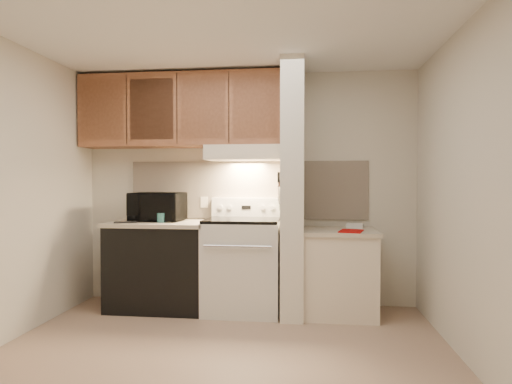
# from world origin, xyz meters

# --- Properties ---
(floor) EXTENTS (3.60, 3.60, 0.00)m
(floor) POSITION_xyz_m (0.00, 0.00, 0.00)
(floor) COLOR tan
(floor) RESTS_ON ground
(ceiling) EXTENTS (3.60, 3.60, 0.00)m
(ceiling) POSITION_xyz_m (0.00, 0.00, 2.50)
(ceiling) COLOR white
(ceiling) RESTS_ON wall_back
(wall_back) EXTENTS (3.60, 2.50, 0.02)m
(wall_back) POSITION_xyz_m (0.00, 1.50, 1.25)
(wall_back) COLOR beige
(wall_back) RESTS_ON floor
(wall_right) EXTENTS (0.02, 3.00, 2.50)m
(wall_right) POSITION_xyz_m (1.80, 0.00, 1.25)
(wall_right) COLOR beige
(wall_right) RESTS_ON floor
(backsplash) EXTENTS (2.60, 0.02, 0.63)m
(backsplash) POSITION_xyz_m (0.00, 1.49, 1.24)
(backsplash) COLOR beige
(backsplash) RESTS_ON wall_back
(range_body) EXTENTS (0.76, 0.65, 0.92)m
(range_body) POSITION_xyz_m (0.00, 1.16, 0.46)
(range_body) COLOR silver
(range_body) RESTS_ON floor
(oven_window) EXTENTS (0.50, 0.01, 0.30)m
(oven_window) POSITION_xyz_m (0.00, 0.84, 0.50)
(oven_window) COLOR black
(oven_window) RESTS_ON range_body
(oven_handle) EXTENTS (0.65, 0.02, 0.02)m
(oven_handle) POSITION_xyz_m (0.00, 0.80, 0.72)
(oven_handle) COLOR silver
(oven_handle) RESTS_ON range_body
(cooktop) EXTENTS (0.74, 0.64, 0.03)m
(cooktop) POSITION_xyz_m (0.00, 1.16, 0.94)
(cooktop) COLOR black
(cooktop) RESTS_ON range_body
(range_backguard) EXTENTS (0.76, 0.08, 0.20)m
(range_backguard) POSITION_xyz_m (0.00, 1.44, 1.05)
(range_backguard) COLOR silver
(range_backguard) RESTS_ON range_body
(range_display) EXTENTS (0.10, 0.01, 0.04)m
(range_display) POSITION_xyz_m (0.00, 1.40, 1.05)
(range_display) COLOR black
(range_display) RESTS_ON range_backguard
(range_knob_left_outer) EXTENTS (0.05, 0.02, 0.05)m
(range_knob_left_outer) POSITION_xyz_m (-0.28, 1.40, 1.05)
(range_knob_left_outer) COLOR silver
(range_knob_left_outer) RESTS_ON range_backguard
(range_knob_left_inner) EXTENTS (0.05, 0.02, 0.05)m
(range_knob_left_inner) POSITION_xyz_m (-0.18, 1.40, 1.05)
(range_knob_left_inner) COLOR silver
(range_knob_left_inner) RESTS_ON range_backguard
(range_knob_right_inner) EXTENTS (0.05, 0.02, 0.05)m
(range_knob_right_inner) POSITION_xyz_m (0.18, 1.40, 1.05)
(range_knob_right_inner) COLOR silver
(range_knob_right_inner) RESTS_ON range_backguard
(range_knob_right_outer) EXTENTS (0.05, 0.02, 0.05)m
(range_knob_right_outer) POSITION_xyz_m (0.28, 1.40, 1.05)
(range_knob_right_outer) COLOR silver
(range_knob_right_outer) RESTS_ON range_backguard
(dishwasher_front) EXTENTS (1.00, 0.63, 0.87)m
(dishwasher_front) POSITION_xyz_m (-0.88, 1.17, 0.43)
(dishwasher_front) COLOR black
(dishwasher_front) RESTS_ON floor
(left_countertop) EXTENTS (1.04, 0.67, 0.04)m
(left_countertop) POSITION_xyz_m (-0.88, 1.17, 0.89)
(left_countertop) COLOR beige
(left_countertop) RESTS_ON dishwasher_front
(spoon_rest) EXTENTS (0.23, 0.12, 0.02)m
(spoon_rest) POSITION_xyz_m (-1.17, 0.97, 0.92)
(spoon_rest) COLOR black
(spoon_rest) RESTS_ON left_countertop
(teal_jar) EXTENTS (0.10, 0.10, 0.10)m
(teal_jar) POSITION_xyz_m (-0.83, 1.06, 0.96)
(teal_jar) COLOR #2C6A69
(teal_jar) RESTS_ON left_countertop
(outlet) EXTENTS (0.08, 0.01, 0.12)m
(outlet) POSITION_xyz_m (-0.48, 1.48, 1.10)
(outlet) COLOR beige
(outlet) RESTS_ON backsplash
(microwave) EXTENTS (0.56, 0.40, 0.30)m
(microwave) POSITION_xyz_m (-0.93, 1.23, 1.06)
(microwave) COLOR black
(microwave) RESTS_ON left_countertop
(partition_pillar) EXTENTS (0.22, 0.70, 2.50)m
(partition_pillar) POSITION_xyz_m (0.51, 1.15, 1.25)
(partition_pillar) COLOR silver
(partition_pillar) RESTS_ON floor
(pillar_trim) EXTENTS (0.01, 0.70, 0.04)m
(pillar_trim) POSITION_xyz_m (0.39, 1.15, 1.30)
(pillar_trim) COLOR #955B3C
(pillar_trim) RESTS_ON partition_pillar
(knife_strip) EXTENTS (0.02, 0.42, 0.04)m
(knife_strip) POSITION_xyz_m (0.39, 1.10, 1.32)
(knife_strip) COLOR black
(knife_strip) RESTS_ON partition_pillar
(knife_blade_a) EXTENTS (0.01, 0.03, 0.16)m
(knife_blade_a) POSITION_xyz_m (0.38, 0.94, 1.22)
(knife_blade_a) COLOR silver
(knife_blade_a) RESTS_ON knife_strip
(knife_handle_a) EXTENTS (0.02, 0.02, 0.10)m
(knife_handle_a) POSITION_xyz_m (0.38, 0.95, 1.37)
(knife_handle_a) COLOR black
(knife_handle_a) RESTS_ON knife_strip
(knife_blade_b) EXTENTS (0.01, 0.04, 0.18)m
(knife_blade_b) POSITION_xyz_m (0.38, 1.02, 1.21)
(knife_blade_b) COLOR silver
(knife_blade_b) RESTS_ON knife_strip
(knife_handle_b) EXTENTS (0.02, 0.02, 0.10)m
(knife_handle_b) POSITION_xyz_m (0.38, 1.01, 1.37)
(knife_handle_b) COLOR black
(knife_handle_b) RESTS_ON knife_strip
(knife_blade_c) EXTENTS (0.01, 0.04, 0.20)m
(knife_blade_c) POSITION_xyz_m (0.38, 1.11, 1.20)
(knife_blade_c) COLOR silver
(knife_blade_c) RESTS_ON knife_strip
(knife_handle_c) EXTENTS (0.02, 0.02, 0.10)m
(knife_handle_c) POSITION_xyz_m (0.38, 1.10, 1.37)
(knife_handle_c) COLOR black
(knife_handle_c) RESTS_ON knife_strip
(knife_blade_d) EXTENTS (0.01, 0.04, 0.16)m
(knife_blade_d) POSITION_xyz_m (0.38, 1.19, 1.22)
(knife_blade_d) COLOR silver
(knife_blade_d) RESTS_ON knife_strip
(knife_handle_d) EXTENTS (0.02, 0.02, 0.10)m
(knife_handle_d) POSITION_xyz_m (0.38, 1.19, 1.37)
(knife_handle_d) COLOR black
(knife_handle_d) RESTS_ON knife_strip
(knife_blade_e) EXTENTS (0.01, 0.04, 0.18)m
(knife_blade_e) POSITION_xyz_m (0.38, 1.25, 1.21)
(knife_blade_e) COLOR silver
(knife_blade_e) RESTS_ON knife_strip
(knife_handle_e) EXTENTS (0.02, 0.02, 0.10)m
(knife_handle_e) POSITION_xyz_m (0.38, 1.27, 1.37)
(knife_handle_e) COLOR black
(knife_handle_e) RESTS_ON knife_strip
(oven_mitt) EXTENTS (0.03, 0.09, 0.23)m
(oven_mitt) POSITION_xyz_m (0.38, 1.32, 1.14)
(oven_mitt) COLOR slate
(oven_mitt) RESTS_ON partition_pillar
(right_cab_base) EXTENTS (0.70, 0.60, 0.81)m
(right_cab_base) POSITION_xyz_m (0.97, 1.15, 0.40)
(right_cab_base) COLOR beige
(right_cab_base) RESTS_ON floor
(right_countertop) EXTENTS (0.74, 0.64, 0.04)m
(right_countertop) POSITION_xyz_m (0.97, 1.15, 0.83)
(right_countertop) COLOR beige
(right_countertop) RESTS_ON right_cab_base
(red_folder) EXTENTS (0.27, 0.32, 0.01)m
(red_folder) POSITION_xyz_m (1.07, 1.00, 0.85)
(red_folder) COLOR #AE0705
(red_folder) RESTS_ON right_countertop
(white_box) EXTENTS (0.19, 0.15, 0.04)m
(white_box) POSITION_xyz_m (1.14, 1.33, 0.87)
(white_box) COLOR white
(white_box) RESTS_ON right_countertop
(range_hood) EXTENTS (0.78, 0.44, 0.15)m
(range_hood) POSITION_xyz_m (0.00, 1.28, 1.62)
(range_hood) COLOR beige
(range_hood) RESTS_ON upper_cabinets
(hood_lip) EXTENTS (0.78, 0.04, 0.06)m
(hood_lip) POSITION_xyz_m (0.00, 1.07, 1.58)
(hood_lip) COLOR beige
(hood_lip) RESTS_ON range_hood
(upper_cabinets) EXTENTS (2.18, 0.33, 0.77)m
(upper_cabinets) POSITION_xyz_m (-0.69, 1.32, 2.08)
(upper_cabinets) COLOR #955B3C
(upper_cabinets) RESTS_ON wall_back
(cab_door_a) EXTENTS (0.46, 0.01, 0.63)m
(cab_door_a) POSITION_xyz_m (-1.51, 1.17, 2.08)
(cab_door_a) COLOR #955B3C
(cab_door_a) RESTS_ON upper_cabinets
(cab_gap_a) EXTENTS (0.01, 0.01, 0.73)m
(cab_gap_a) POSITION_xyz_m (-1.23, 1.16, 2.08)
(cab_gap_a) COLOR black
(cab_gap_a) RESTS_ON upper_cabinets
(cab_door_b) EXTENTS (0.46, 0.01, 0.63)m
(cab_door_b) POSITION_xyz_m (-0.96, 1.17, 2.08)
(cab_door_b) COLOR #955B3C
(cab_door_b) RESTS_ON upper_cabinets
(cab_gap_b) EXTENTS (0.01, 0.01, 0.73)m
(cab_gap_b) POSITION_xyz_m (-0.69, 1.16, 2.08)
(cab_gap_b) COLOR black
(cab_gap_b) RESTS_ON upper_cabinets
(cab_door_c) EXTENTS (0.46, 0.01, 0.63)m
(cab_door_c) POSITION_xyz_m (-0.42, 1.17, 2.08)
(cab_door_c) COLOR #955B3C
(cab_door_c) RESTS_ON upper_cabinets
(cab_gap_c) EXTENTS (0.01, 0.01, 0.73)m
(cab_gap_c) POSITION_xyz_m (-0.14, 1.16, 2.08)
(cab_gap_c) COLOR black
(cab_gap_c) RESTS_ON upper_cabinets
(cab_door_d) EXTENTS (0.46, 0.01, 0.63)m
(cab_door_d) POSITION_xyz_m (0.13, 1.17, 2.08)
(cab_door_d) COLOR #955B3C
(cab_door_d) RESTS_ON upper_cabinets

